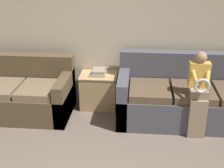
{
  "coord_description": "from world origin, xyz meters",
  "views": [
    {
      "loc": [
        0.43,
        -2.28,
        2.41
      ],
      "look_at": [
        0.08,
        1.59,
        0.76
      ],
      "focal_mm": 50.0,
      "sensor_mm": 36.0,
      "label": 1
    }
  ],
  "objects_px": {
    "side_shelf": "(99,90)",
    "child_left_seated": "(199,91)",
    "couch_side": "(24,94)",
    "book_stack": "(99,72)",
    "couch_main": "(190,98)"
  },
  "relations": [
    {
      "from": "couch_main",
      "to": "child_left_seated",
      "type": "height_order",
      "value": "child_left_seated"
    },
    {
      "from": "couch_main",
      "to": "child_left_seated",
      "type": "relative_size",
      "value": 1.86
    },
    {
      "from": "child_left_seated",
      "to": "side_shelf",
      "type": "xyz_separation_m",
      "value": [
        -1.48,
        0.69,
        -0.36
      ]
    },
    {
      "from": "couch_side",
      "to": "book_stack",
      "type": "distance_m",
      "value": 1.25
    },
    {
      "from": "couch_side",
      "to": "book_stack",
      "type": "xyz_separation_m",
      "value": [
        1.17,
        0.32,
        0.3
      ]
    },
    {
      "from": "couch_side",
      "to": "child_left_seated",
      "type": "distance_m",
      "value": 2.69
    },
    {
      "from": "side_shelf",
      "to": "child_left_seated",
      "type": "bearing_deg",
      "value": -25.14
    },
    {
      "from": "couch_side",
      "to": "child_left_seated",
      "type": "height_order",
      "value": "child_left_seated"
    },
    {
      "from": "couch_main",
      "to": "couch_side",
      "type": "xyz_separation_m",
      "value": [
        -2.62,
        -0.04,
        -0.03
      ]
    },
    {
      "from": "side_shelf",
      "to": "couch_main",
      "type": "bearing_deg",
      "value": -10.8
    },
    {
      "from": "couch_side",
      "to": "child_left_seated",
      "type": "relative_size",
      "value": 1.28
    },
    {
      "from": "couch_side",
      "to": "book_stack",
      "type": "height_order",
      "value": "couch_side"
    },
    {
      "from": "side_shelf",
      "to": "couch_side",
      "type": "bearing_deg",
      "value": -164.81
    },
    {
      "from": "couch_main",
      "to": "book_stack",
      "type": "bearing_deg",
      "value": 169.2
    },
    {
      "from": "couch_side",
      "to": "side_shelf",
      "type": "distance_m",
      "value": 1.21
    }
  ]
}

